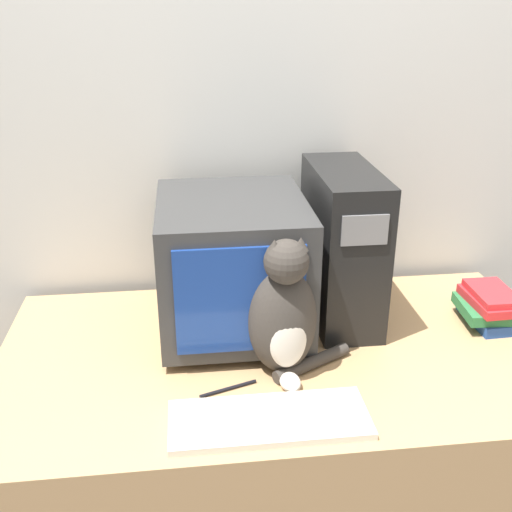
# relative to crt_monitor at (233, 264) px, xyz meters

# --- Properties ---
(wall_back) EXTENTS (7.00, 0.05, 2.50)m
(wall_back) POSITION_rel_crt_monitor_xyz_m (0.12, 0.34, 0.32)
(wall_back) COLOR silver
(wall_back) RESTS_ON ground_plane
(desk) EXTENTS (1.56, 0.84, 0.73)m
(desk) POSITION_rel_crt_monitor_xyz_m (0.12, -0.15, -0.57)
(desk) COLOR tan
(desk) RESTS_ON ground_plane
(crt_monitor) EXTENTS (0.41, 0.47, 0.39)m
(crt_monitor) POSITION_rel_crt_monitor_xyz_m (0.00, 0.00, 0.00)
(crt_monitor) COLOR #333333
(crt_monitor) RESTS_ON desk
(computer_tower) EXTENTS (0.18, 0.42, 0.46)m
(computer_tower) POSITION_rel_crt_monitor_xyz_m (0.33, 0.05, 0.02)
(computer_tower) COLOR black
(computer_tower) RESTS_ON desk
(keyboard) EXTENTS (0.46, 0.18, 0.02)m
(keyboard) POSITION_rel_crt_monitor_xyz_m (0.04, -0.45, -0.19)
(keyboard) COLOR silver
(keyboard) RESTS_ON desk
(cat) EXTENTS (0.29, 0.21, 0.38)m
(cat) POSITION_rel_crt_monitor_xyz_m (0.11, -0.24, -0.04)
(cat) COLOR #38332D
(cat) RESTS_ON desk
(book_stack) EXTENTS (0.16, 0.20, 0.11)m
(book_stack) POSITION_rel_crt_monitor_xyz_m (0.76, -0.07, -0.15)
(book_stack) COLOR #234793
(book_stack) RESTS_ON desk
(pen) EXTENTS (0.15, 0.06, 0.01)m
(pen) POSITION_rel_crt_monitor_xyz_m (-0.04, -0.31, -0.20)
(pen) COLOR black
(pen) RESTS_ON desk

